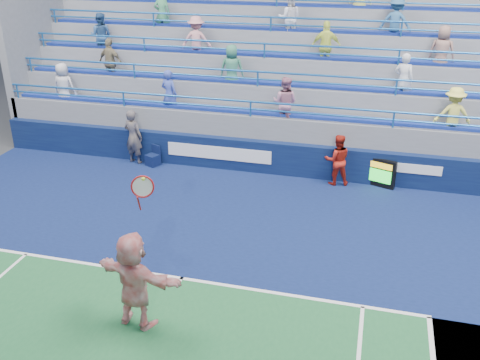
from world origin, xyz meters
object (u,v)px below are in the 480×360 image
(serve_speed_board, at_px, (375,172))
(judge_chair, at_px, (153,159))
(ball_girl, at_px, (337,160))
(tennis_player, at_px, (134,280))
(line_judge, at_px, (133,137))

(serve_speed_board, distance_m, judge_chair, 7.42)
(serve_speed_board, distance_m, ball_girl, 1.25)
(tennis_player, distance_m, line_judge, 8.70)
(ball_girl, bearing_deg, judge_chair, -14.20)
(line_judge, bearing_deg, tennis_player, 127.97)
(tennis_player, bearing_deg, ball_girl, 67.43)
(line_judge, bearing_deg, serve_speed_board, -165.82)
(serve_speed_board, relative_size, line_judge, 0.68)
(line_judge, xyz_separation_m, ball_girl, (6.95, -0.03, -0.13))
(tennis_player, relative_size, line_judge, 1.75)
(judge_chair, bearing_deg, line_judge, 172.83)
(serve_speed_board, xyz_separation_m, ball_girl, (-1.18, -0.22, 0.36))
(judge_chair, distance_m, tennis_player, 8.38)
(serve_speed_board, bearing_deg, tennis_player, -118.84)
(serve_speed_board, height_order, line_judge, line_judge)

